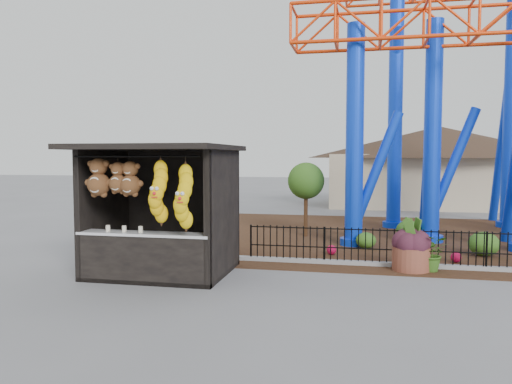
% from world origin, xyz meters
% --- Properties ---
extents(ground, '(120.00, 120.00, 0.00)m').
position_xyz_m(ground, '(0.00, 0.00, 0.00)').
color(ground, slate).
rests_on(ground, ground).
extents(mulch_bed, '(18.00, 12.00, 0.02)m').
position_xyz_m(mulch_bed, '(4.00, 8.00, 0.01)').
color(mulch_bed, '#331E11').
rests_on(mulch_bed, ground).
extents(curb, '(18.00, 0.18, 0.12)m').
position_xyz_m(curb, '(4.00, 3.00, 0.06)').
color(curb, gray).
rests_on(curb, ground).
extents(prize_booth, '(3.50, 3.40, 3.12)m').
position_xyz_m(prize_booth, '(-3.00, 0.89, 1.54)').
color(prize_booth, black).
rests_on(prize_booth, ground).
extents(picket_fence, '(12.20, 0.06, 1.00)m').
position_xyz_m(picket_fence, '(4.90, 3.00, 0.50)').
color(picket_fence, black).
rests_on(picket_fence, ground).
extents(roller_coaster, '(11.00, 6.37, 10.82)m').
position_xyz_m(roller_coaster, '(5.12, 8.23, 6.44)').
color(roller_coaster, '#0D39E1').
rests_on(roller_coaster, ground).
extents(terracotta_planter, '(1.07, 1.07, 0.60)m').
position_xyz_m(terracotta_planter, '(2.97, 2.67, 0.30)').
color(terracotta_planter, brown).
rests_on(terracotta_planter, ground).
extents(planter_foliage, '(0.70, 0.70, 0.64)m').
position_xyz_m(planter_foliage, '(2.97, 2.67, 0.92)').
color(planter_foliage, '#361522').
rests_on(planter_foliage, terracotta_planter).
extents(potted_plant, '(0.96, 0.87, 0.92)m').
position_xyz_m(potted_plant, '(3.46, 2.70, 0.46)').
color(potted_plant, '#194E17').
rests_on(potted_plant, ground).
extents(landscaping, '(9.08, 4.05, 0.69)m').
position_xyz_m(landscaping, '(4.98, 5.91, 0.32)').
color(landscaping, '#2E5619').
rests_on(landscaping, mulch_bed).
extents(pavilion, '(15.00, 15.00, 4.80)m').
position_xyz_m(pavilion, '(6.00, 20.00, 3.07)').
color(pavilion, '#BFAD8C').
rests_on(pavilion, ground).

